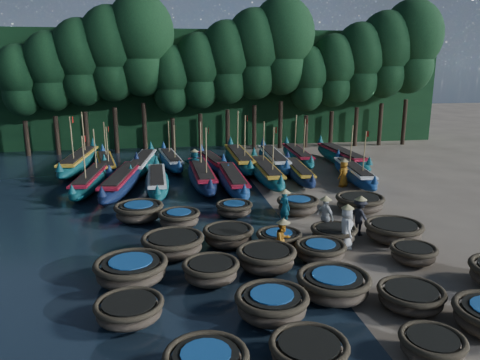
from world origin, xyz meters
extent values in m
plane|color=gray|center=(0.00, 0.00, 0.00)|extent=(120.00, 120.00, 0.00)
cube|color=black|center=(0.00, 23.50, 5.00)|extent=(40.00, 3.00, 10.00)
torus|color=#3C3323|center=(-4.68, -9.54, 0.62)|extent=(2.05, 2.05, 0.19)
cylinder|color=black|center=(-4.68, -9.54, 0.66)|extent=(1.56, 1.56, 0.06)
cylinder|color=navy|center=(-4.68, -9.54, 0.70)|extent=(1.20, 1.20, 0.04)
ellipsoid|color=#4F4031|center=(-2.15, -9.44, 0.30)|extent=(2.03, 2.03, 0.59)
torus|color=#3C3323|center=(-2.15, -9.44, 0.58)|extent=(1.99, 1.99, 0.18)
cylinder|color=black|center=(-2.15, -9.44, 0.61)|extent=(1.52, 1.52, 0.05)
ellipsoid|color=#4F4031|center=(0.97, -9.71, 0.29)|extent=(1.92, 1.92, 0.57)
torus|color=#3C3323|center=(0.97, -9.71, 0.56)|extent=(1.68, 1.68, 0.17)
cylinder|color=black|center=(0.97, -9.71, 0.59)|extent=(1.26, 1.26, 0.05)
ellipsoid|color=#4F4031|center=(-6.60, -6.65, 0.29)|extent=(1.96, 1.96, 0.58)
torus|color=#3C3323|center=(-6.60, -6.65, 0.57)|extent=(2.01, 2.01, 0.18)
cylinder|color=black|center=(-6.60, -6.65, 0.60)|extent=(1.54, 1.54, 0.05)
ellipsoid|color=#4F4031|center=(-2.54, -7.20, 0.36)|extent=(2.57, 2.57, 0.72)
torus|color=#3C3323|center=(-2.54, -7.20, 0.70)|extent=(2.18, 2.18, 0.22)
cylinder|color=black|center=(-2.54, -7.20, 0.74)|extent=(1.65, 1.65, 0.07)
cylinder|color=navy|center=(-2.54, -7.20, 0.79)|extent=(1.27, 1.27, 0.04)
ellipsoid|color=#4F4031|center=(-0.35, -6.34, 0.36)|extent=(2.79, 2.79, 0.73)
torus|color=#3C3323|center=(-0.35, -6.34, 0.71)|extent=(2.35, 2.35, 0.22)
cylinder|color=black|center=(-0.35, -6.34, 0.75)|extent=(1.79, 1.79, 0.07)
cylinder|color=navy|center=(-0.35, -6.34, 0.79)|extent=(1.37, 1.37, 0.04)
ellipsoid|color=#4F4031|center=(1.74, -7.30, 0.29)|extent=(2.25, 2.25, 0.59)
torus|color=#3C3323|center=(1.74, -7.30, 0.57)|extent=(2.03, 2.03, 0.18)
cylinder|color=black|center=(1.74, -7.30, 0.61)|extent=(1.56, 1.56, 0.05)
ellipsoid|color=#4F4031|center=(-6.67, -4.18, 0.37)|extent=(3.05, 3.05, 0.74)
torus|color=#3C3323|center=(-6.67, -4.18, 0.71)|extent=(2.49, 2.49, 0.22)
cylinder|color=black|center=(-6.67, -4.18, 0.76)|extent=(1.90, 1.90, 0.07)
cylinder|color=navy|center=(-6.67, -4.18, 0.80)|extent=(1.46, 1.46, 0.04)
ellipsoid|color=#4F4031|center=(-4.03, -4.60, 0.34)|extent=(1.97, 1.97, 0.68)
torus|color=#3C3323|center=(-4.03, -4.60, 0.66)|extent=(1.96, 1.96, 0.21)
cylinder|color=black|center=(-4.03, -4.60, 0.70)|extent=(1.47, 1.47, 0.06)
ellipsoid|color=#4F4031|center=(-1.98, -4.01, 0.38)|extent=(2.12, 2.12, 0.75)
torus|color=#3C3323|center=(-1.98, -4.01, 0.73)|extent=(2.16, 2.16, 0.23)
cylinder|color=black|center=(-1.98, -4.01, 0.77)|extent=(1.62, 1.62, 0.07)
ellipsoid|color=#4F4031|center=(0.20, -3.52, 0.32)|extent=(2.21, 2.21, 0.63)
torus|color=#3C3323|center=(0.20, -3.52, 0.61)|extent=(1.93, 1.93, 0.19)
cylinder|color=black|center=(0.20, -3.52, 0.65)|extent=(1.46, 1.46, 0.06)
cylinder|color=navy|center=(0.20, -3.52, 0.69)|extent=(1.12, 1.12, 0.04)
ellipsoid|color=#4F4031|center=(3.54, -4.26, 0.30)|extent=(1.75, 1.75, 0.59)
torus|color=#3C3323|center=(3.54, -4.26, 0.57)|extent=(1.74, 1.74, 0.18)
cylinder|color=black|center=(3.54, -4.26, 0.61)|extent=(1.31, 1.31, 0.05)
ellipsoid|color=#4F4031|center=(-5.22, -2.09, 0.37)|extent=(2.52, 2.52, 0.74)
torus|color=#3C3323|center=(-5.22, -2.09, 0.71)|extent=(2.43, 2.43, 0.22)
cylinder|color=black|center=(-5.22, -2.09, 0.76)|extent=(1.85, 1.85, 0.07)
ellipsoid|color=#4F4031|center=(-2.98, -1.46, 0.35)|extent=(2.38, 2.38, 0.70)
torus|color=#3C3323|center=(-2.98, -1.46, 0.68)|extent=(2.08, 2.08, 0.21)
cylinder|color=black|center=(-2.98, -1.46, 0.72)|extent=(1.57, 1.57, 0.06)
ellipsoid|color=#4F4031|center=(-1.00, -1.99, 0.30)|extent=(2.10, 2.10, 0.60)
torus|color=#3C3323|center=(-1.00, -1.99, 0.58)|extent=(1.85, 1.85, 0.18)
cylinder|color=black|center=(-1.00, -1.99, 0.61)|extent=(1.40, 1.40, 0.05)
cylinder|color=navy|center=(-1.00, -1.99, 0.65)|extent=(1.07, 1.07, 0.04)
ellipsoid|color=#4F4031|center=(1.36, -1.84, 0.30)|extent=(2.31, 2.31, 0.61)
torus|color=#3C3323|center=(1.36, -1.84, 0.59)|extent=(1.92, 1.92, 0.18)
cylinder|color=black|center=(1.36, -1.84, 0.63)|extent=(1.46, 1.46, 0.06)
ellipsoid|color=#4F4031|center=(3.86, -2.12, 0.36)|extent=(2.45, 2.45, 0.72)
torus|color=#3C3323|center=(3.86, -2.12, 0.70)|extent=(2.41, 2.41, 0.22)
cylinder|color=black|center=(3.86, -2.12, 0.74)|extent=(1.83, 1.83, 0.07)
ellipsoid|color=#4F4031|center=(-6.66, 2.29, 0.37)|extent=(2.32, 2.32, 0.74)
torus|color=#3C3323|center=(-6.66, 2.29, 0.72)|extent=(2.32, 2.32, 0.23)
cylinder|color=black|center=(-6.66, 2.29, 0.77)|extent=(1.75, 1.75, 0.07)
cylinder|color=navy|center=(-6.66, 2.29, 0.81)|extent=(1.35, 1.35, 0.05)
ellipsoid|color=#4F4031|center=(-4.84, 1.07, 0.34)|extent=(2.15, 2.15, 0.68)
torus|color=#3C3323|center=(-4.84, 1.07, 0.66)|extent=(1.91, 1.91, 0.21)
cylinder|color=black|center=(-4.84, 1.07, 0.70)|extent=(1.43, 1.43, 0.06)
cylinder|color=navy|center=(-4.84, 1.07, 0.74)|extent=(1.10, 1.10, 0.04)
ellipsoid|color=#4F4031|center=(-2.16, 2.21, 0.30)|extent=(1.86, 1.86, 0.61)
torus|color=#3C3323|center=(-2.16, 2.21, 0.59)|extent=(1.80, 1.80, 0.18)
cylinder|color=black|center=(-2.16, 2.21, 0.63)|extent=(1.36, 1.36, 0.06)
cylinder|color=navy|center=(-2.16, 2.21, 0.66)|extent=(1.04, 1.04, 0.04)
ellipsoid|color=#4F4031|center=(0.96, 1.98, 0.37)|extent=(2.51, 2.51, 0.73)
torus|color=#3C3323|center=(0.96, 1.98, 0.71)|extent=(2.08, 2.08, 0.22)
cylinder|color=black|center=(0.96, 1.98, 0.75)|extent=(1.56, 1.56, 0.07)
cylinder|color=navy|center=(0.96, 1.98, 0.80)|extent=(1.20, 1.20, 0.04)
ellipsoid|color=#4F4031|center=(4.12, 1.86, 0.37)|extent=(2.89, 2.89, 0.74)
torus|color=#3C3323|center=(4.12, 1.86, 0.72)|extent=(2.42, 2.42, 0.22)
cylinder|color=black|center=(4.12, 1.86, 0.76)|extent=(1.84, 1.84, 0.07)
ellipsoid|color=#0F5357|center=(-9.66, 8.56, 0.49)|extent=(2.18, 7.89, 0.97)
cone|color=#0F5357|center=(-9.28, 12.34, 1.12)|extent=(0.43, 0.43, 0.58)
cone|color=#0F5357|center=(-10.05, 4.78, 1.07)|extent=(0.43, 0.43, 0.49)
cube|color=maroon|center=(-9.66, 8.56, 0.90)|extent=(1.63, 6.11, 0.12)
cube|color=black|center=(-9.66, 8.56, 0.97)|extent=(1.29, 5.31, 0.10)
cylinder|color=#997F4C|center=(-9.45, 9.71, 2.04)|extent=(0.07, 0.23, 2.72)
cylinder|color=#997F4C|center=(-9.71, 7.10, 2.04)|extent=(0.07, 0.23, 2.72)
plane|color=red|center=(-9.57, 7.08, 3.23)|extent=(0.00, 0.34, 0.34)
ellipsoid|color=#101B3B|center=(-7.81, 7.82, 0.54)|extent=(2.87, 8.76, 1.08)
cone|color=#101B3B|center=(-7.16, 11.98, 1.24)|extent=(0.47, 0.47, 0.65)
cone|color=#101B3B|center=(-8.46, 3.66, 1.19)|extent=(0.47, 0.47, 0.54)
cube|color=maroon|center=(-7.81, 7.82, 0.99)|extent=(2.15, 6.78, 0.13)
cube|color=black|center=(-7.81, 7.82, 1.08)|extent=(1.73, 5.88, 0.11)
ellipsoid|color=#0F5357|center=(-5.84, 7.78, 0.47)|extent=(1.45, 7.59, 0.95)
cone|color=#0F5357|center=(-5.88, 11.48, 1.09)|extent=(0.42, 0.42, 0.57)
cone|color=#0F5357|center=(-5.79, 4.09, 1.04)|extent=(0.42, 0.42, 0.47)
cube|color=white|center=(-5.84, 7.78, 0.87)|extent=(1.06, 5.88, 0.11)
cube|color=black|center=(-5.84, 7.78, 0.95)|extent=(0.80, 5.12, 0.09)
ellipsoid|color=#101B3B|center=(-3.16, 8.49, 0.53)|extent=(1.70, 8.53, 1.06)
cone|color=#101B3B|center=(-3.24, 12.63, 1.22)|extent=(0.47, 0.47, 0.64)
cone|color=#101B3B|center=(-3.07, 4.35, 1.17)|extent=(0.47, 0.47, 0.53)
cube|color=maroon|center=(-3.16, 8.49, 0.98)|extent=(1.25, 6.61, 0.13)
cube|color=black|center=(-3.16, 8.49, 1.06)|extent=(0.95, 5.75, 0.11)
cylinder|color=#997F4C|center=(-3.08, 9.77, 2.23)|extent=(0.07, 0.25, 2.97)
cylinder|color=#997F4C|center=(-3.02, 6.90, 2.23)|extent=(0.07, 0.25, 2.97)
plane|color=red|center=(-2.86, 6.90, 3.53)|extent=(0.00, 0.37, 0.37)
ellipsoid|color=navy|center=(-1.47, 7.18, 0.50)|extent=(1.44, 7.96, 1.00)
cone|color=navy|center=(-1.47, 11.06, 1.14)|extent=(0.44, 0.44, 0.60)
cone|color=navy|center=(-1.46, 3.30, 1.09)|extent=(0.44, 0.44, 0.50)
cube|color=maroon|center=(-1.47, 7.18, 0.92)|extent=(1.05, 6.17, 0.12)
cube|color=black|center=(-1.47, 7.18, 1.00)|extent=(0.78, 5.38, 0.10)
ellipsoid|color=#0F5357|center=(0.87, 8.75, 0.52)|extent=(1.62, 8.29, 1.03)
cone|color=#0F5357|center=(0.94, 12.78, 1.19)|extent=(0.45, 0.45, 0.62)
cone|color=#0F5357|center=(0.81, 4.72, 1.14)|extent=(0.45, 0.45, 0.52)
cube|color=gold|center=(0.87, 8.75, 0.95)|extent=(1.19, 6.42, 0.12)
cube|color=black|center=(0.87, 8.75, 1.03)|extent=(0.89, 5.59, 0.10)
cylinder|color=#997F4C|center=(1.00, 9.99, 2.17)|extent=(0.07, 0.25, 2.89)
cylinder|color=#997F4C|center=(0.95, 7.20, 2.17)|extent=(0.07, 0.25, 2.89)
plane|color=red|center=(1.11, 7.20, 3.43)|extent=(0.00, 0.36, 0.36)
ellipsoid|color=#101B3B|center=(3.01, 8.78, 0.44)|extent=(1.75, 7.18, 0.89)
cone|color=#101B3B|center=(3.24, 12.24, 1.02)|extent=(0.39, 0.39, 0.53)
cone|color=#101B3B|center=(2.78, 5.32, 0.98)|extent=(0.39, 0.39, 0.44)
cube|color=gold|center=(3.01, 8.78, 0.82)|extent=(1.30, 5.56, 0.11)
cube|color=black|center=(3.01, 8.78, 0.89)|extent=(1.01, 4.84, 0.09)
ellipsoid|color=navy|center=(6.32, 7.80, 0.48)|extent=(2.22, 7.84, 0.97)
cone|color=navy|center=(6.72, 11.55, 1.11)|extent=(0.43, 0.43, 0.58)
cone|color=navy|center=(5.91, 4.05, 1.06)|extent=(0.43, 0.43, 0.48)
cube|color=white|center=(6.32, 7.80, 0.89)|extent=(1.66, 6.07, 0.12)
cube|color=black|center=(6.32, 7.80, 0.97)|extent=(1.31, 5.27, 0.10)
cylinder|color=#997F4C|center=(6.54, 8.94, 2.03)|extent=(0.07, 0.23, 2.70)
cylinder|color=#997F4C|center=(6.26, 6.35, 2.03)|extent=(0.07, 0.23, 2.70)
plane|color=red|center=(6.40, 6.33, 3.21)|extent=(0.00, 0.34, 0.34)
ellipsoid|color=#0F5357|center=(-11.14, 13.87, 0.56)|extent=(2.44, 9.05, 1.12)
cone|color=#0F5357|center=(-10.73, 18.20, 1.28)|extent=(0.49, 0.49, 0.67)
cone|color=#0F5357|center=(-11.55, 9.53, 1.23)|extent=(0.49, 0.49, 0.56)
cube|color=gold|center=(-11.14, 13.87, 1.03)|extent=(1.82, 7.00, 0.13)
cube|color=black|center=(-11.14, 13.87, 1.12)|extent=(1.43, 6.09, 0.11)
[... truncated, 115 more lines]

